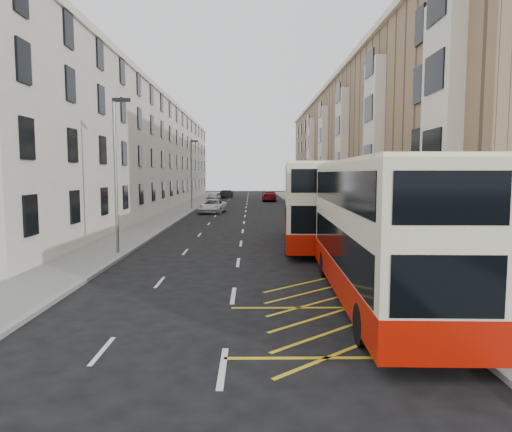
{
  "coord_description": "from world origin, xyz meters",
  "views": [
    {
      "loc": [
        0.64,
        -11.8,
        4.32
      ],
      "look_at": [
        0.85,
        8.24,
        2.43
      ],
      "focal_mm": 32.0,
      "sensor_mm": 36.0,
      "label": 1
    }
  ],
  "objects_px": {
    "street_lamp_far": "(192,170)",
    "double_decker_rear": "(309,203)",
    "car_silver": "(213,197)",
    "double_decker_front": "(377,231)",
    "car_red": "(269,196)",
    "street_lamp_near": "(116,167)",
    "litter_bin": "(483,325)",
    "car_dark": "(226,194)",
    "pedestrian_far": "(402,252)",
    "white_van": "(212,206)"
  },
  "relations": [
    {
      "from": "double_decker_front",
      "to": "car_silver",
      "type": "height_order",
      "value": "double_decker_front"
    },
    {
      "from": "white_van",
      "to": "car_red",
      "type": "bearing_deg",
      "value": 78.53
    },
    {
      "from": "street_lamp_far",
      "to": "car_dark",
      "type": "relative_size",
      "value": 1.96
    },
    {
      "from": "street_lamp_far",
      "to": "double_decker_front",
      "type": "distance_m",
      "value": 40.57
    },
    {
      "from": "double_decker_rear",
      "to": "pedestrian_far",
      "type": "xyz_separation_m",
      "value": [
        2.92,
        -8.49,
        -1.53
      ]
    },
    {
      "from": "street_lamp_near",
      "to": "car_red",
      "type": "xyz_separation_m",
      "value": [
        9.77,
        46.67,
        -3.85
      ]
    },
    {
      "from": "pedestrian_far",
      "to": "car_silver",
      "type": "relative_size",
      "value": 0.41
    },
    {
      "from": "white_van",
      "to": "street_lamp_far",
      "type": "bearing_deg",
      "value": 130.31
    },
    {
      "from": "street_lamp_near",
      "to": "street_lamp_far",
      "type": "relative_size",
      "value": 1.0
    },
    {
      "from": "litter_bin",
      "to": "car_red",
      "type": "distance_m",
      "value": 59.69
    },
    {
      "from": "street_lamp_far",
      "to": "double_decker_front",
      "type": "xyz_separation_m",
      "value": [
        11.13,
        -38.95,
        -2.22
      ]
    },
    {
      "from": "pedestrian_far",
      "to": "car_dark",
      "type": "height_order",
      "value": "pedestrian_far"
    },
    {
      "from": "double_decker_front",
      "to": "litter_bin",
      "type": "xyz_separation_m",
      "value": [
        1.57,
        -3.99,
        -1.81
      ]
    },
    {
      "from": "white_van",
      "to": "car_red",
      "type": "xyz_separation_m",
      "value": [
        7.01,
        20.88,
        0.06
      ]
    },
    {
      "from": "double_decker_rear",
      "to": "car_red",
      "type": "relative_size",
      "value": 2.3
    },
    {
      "from": "street_lamp_far",
      "to": "double_decker_rear",
      "type": "distance_m",
      "value": 28.37
    },
    {
      "from": "litter_bin",
      "to": "car_silver",
      "type": "height_order",
      "value": "car_silver"
    },
    {
      "from": "street_lamp_far",
      "to": "pedestrian_far",
      "type": "xyz_separation_m",
      "value": [
        13.38,
        -34.77,
        -3.66
      ]
    },
    {
      "from": "white_van",
      "to": "pedestrian_far",
      "type": "bearing_deg",
      "value": -63.75
    },
    {
      "from": "white_van",
      "to": "litter_bin",
      "type": "bearing_deg",
      "value": -68.53
    },
    {
      "from": "street_lamp_near",
      "to": "white_van",
      "type": "xyz_separation_m",
      "value": [
        2.76,
        25.79,
        -3.9
      ]
    },
    {
      "from": "car_silver",
      "to": "double_decker_rear",
      "type": "bearing_deg",
      "value": -69.24
    },
    {
      "from": "double_decker_rear",
      "to": "litter_bin",
      "type": "distance_m",
      "value": 16.92
    },
    {
      "from": "litter_bin",
      "to": "car_red",
      "type": "height_order",
      "value": "car_red"
    },
    {
      "from": "double_decker_front",
      "to": "car_dark",
      "type": "height_order",
      "value": "double_decker_front"
    },
    {
      "from": "litter_bin",
      "to": "car_dark",
      "type": "xyz_separation_m",
      "value": [
        -10.2,
        68.71,
        0.07
      ]
    },
    {
      "from": "double_decker_rear",
      "to": "white_van",
      "type": "xyz_separation_m",
      "value": [
        -7.7,
        22.07,
        -1.77
      ]
    },
    {
      "from": "pedestrian_far",
      "to": "car_silver",
      "type": "bearing_deg",
      "value": -38.71
    },
    {
      "from": "white_van",
      "to": "car_dark",
      "type": "distance_m",
      "value": 29.98
    },
    {
      "from": "street_lamp_near",
      "to": "double_decker_rear",
      "type": "relative_size",
      "value": 0.64
    },
    {
      "from": "litter_bin",
      "to": "car_dark",
      "type": "height_order",
      "value": "car_dark"
    },
    {
      "from": "double_decker_front",
      "to": "car_silver",
      "type": "relative_size",
      "value": 2.98
    },
    {
      "from": "street_lamp_far",
      "to": "car_dark",
      "type": "distance_m",
      "value": 26.19
    },
    {
      "from": "street_lamp_near",
      "to": "car_silver",
      "type": "relative_size",
      "value": 1.99
    },
    {
      "from": "street_lamp_far",
      "to": "white_van",
      "type": "height_order",
      "value": "street_lamp_far"
    },
    {
      "from": "white_van",
      "to": "double_decker_rear",
      "type": "bearing_deg",
      "value": -63.68
    },
    {
      "from": "car_silver",
      "to": "double_decker_front",
      "type": "bearing_deg",
      "value": -71.31
    },
    {
      "from": "street_lamp_far",
      "to": "litter_bin",
      "type": "relative_size",
      "value": 9.09
    },
    {
      "from": "street_lamp_near",
      "to": "litter_bin",
      "type": "xyz_separation_m",
      "value": [
        12.7,
        -12.95,
        -4.03
      ]
    },
    {
      "from": "white_van",
      "to": "car_dark",
      "type": "height_order",
      "value": "white_van"
    },
    {
      "from": "litter_bin",
      "to": "car_dark",
      "type": "bearing_deg",
      "value": 98.44
    },
    {
      "from": "white_van",
      "to": "car_dark",
      "type": "relative_size",
      "value": 1.29
    },
    {
      "from": "double_decker_rear",
      "to": "pedestrian_far",
      "type": "bearing_deg",
      "value": -67.2
    },
    {
      "from": "pedestrian_far",
      "to": "car_red",
      "type": "distance_m",
      "value": 51.56
    },
    {
      "from": "double_decker_front",
      "to": "litter_bin",
      "type": "relative_size",
      "value": 13.63
    },
    {
      "from": "car_silver",
      "to": "car_red",
      "type": "height_order",
      "value": "car_red"
    },
    {
      "from": "car_silver",
      "to": "car_dark",
      "type": "height_order",
      "value": "car_silver"
    },
    {
      "from": "street_lamp_near",
      "to": "car_dark",
      "type": "bearing_deg",
      "value": 87.43
    },
    {
      "from": "car_red",
      "to": "car_dark",
      "type": "bearing_deg",
      "value": -49.02
    },
    {
      "from": "street_lamp_far",
      "to": "car_red",
      "type": "bearing_deg",
      "value": 59.63
    }
  ]
}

